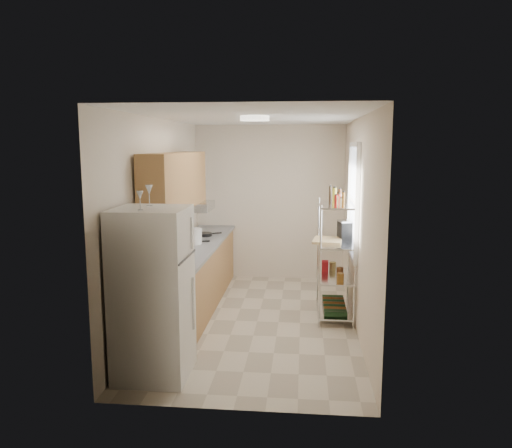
% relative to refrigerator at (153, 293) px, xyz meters
% --- Properties ---
extents(room, '(2.52, 4.42, 2.62)m').
position_rel_refrigerator_xyz_m(room, '(0.87, 1.60, 0.46)').
color(room, beige).
rests_on(room, ground).
extents(counter_run, '(0.63, 3.51, 0.90)m').
position_rel_refrigerator_xyz_m(counter_run, '(-0.05, 2.04, -0.39)').
color(counter_run, '#A47146').
rests_on(counter_run, ground).
extents(upper_cabinets, '(0.33, 2.20, 0.72)m').
position_rel_refrigerator_xyz_m(upper_cabinets, '(-0.19, 1.70, 0.97)').
color(upper_cabinets, '#A47146').
rests_on(upper_cabinets, room).
extents(range_hood, '(0.50, 0.60, 0.12)m').
position_rel_refrigerator_xyz_m(range_hood, '(-0.13, 2.50, 0.55)').
color(range_hood, '#B7BABC').
rests_on(range_hood, room).
extents(window, '(0.06, 1.00, 1.46)m').
position_rel_refrigerator_xyz_m(window, '(2.09, 1.95, 0.71)').
color(window, white).
rests_on(window, room).
extents(bakers_rack, '(0.45, 0.90, 1.73)m').
position_rel_refrigerator_xyz_m(bakers_rack, '(1.87, 1.89, 0.27)').
color(bakers_rack, silver).
rests_on(bakers_rack, ground).
extents(ceiling_dome, '(0.34, 0.34, 0.05)m').
position_rel_refrigerator_xyz_m(ceiling_dome, '(0.87, 1.30, 1.73)').
color(ceiling_dome, white).
rests_on(ceiling_dome, room).
extents(refrigerator, '(0.69, 0.69, 1.68)m').
position_rel_refrigerator_xyz_m(refrigerator, '(0.00, 0.00, 0.00)').
color(refrigerator, silver).
rests_on(refrigerator, ground).
extents(wine_glass_a, '(0.07, 0.07, 0.21)m').
position_rel_refrigerator_xyz_m(wine_glass_a, '(-0.05, 0.14, 0.94)').
color(wine_glass_a, silver).
rests_on(wine_glass_a, refrigerator).
extents(wine_glass_b, '(0.06, 0.06, 0.18)m').
position_rel_refrigerator_xyz_m(wine_glass_b, '(-0.03, -0.18, 0.93)').
color(wine_glass_b, silver).
rests_on(wine_glass_b, refrigerator).
extents(rice_cooker, '(0.27, 0.27, 0.22)m').
position_rel_refrigerator_xyz_m(rice_cooker, '(-0.09, 2.15, 0.17)').
color(rice_cooker, white).
rests_on(rice_cooker, counter_run).
extents(frying_pan_large, '(0.30, 0.30, 0.04)m').
position_rel_refrigerator_xyz_m(frying_pan_large, '(-0.12, 2.16, 0.08)').
color(frying_pan_large, black).
rests_on(frying_pan_large, counter_run).
extents(frying_pan_small, '(0.33, 0.33, 0.05)m').
position_rel_refrigerator_xyz_m(frying_pan_small, '(-0.05, 2.76, 0.09)').
color(frying_pan_small, black).
rests_on(frying_pan_small, counter_run).
extents(cutting_board, '(0.42, 0.51, 0.03)m').
position_rel_refrigerator_xyz_m(cutting_board, '(1.77, 1.93, 0.19)').
color(cutting_board, tan).
rests_on(cutting_board, bakers_rack).
extents(espresso_machine, '(0.19, 0.25, 0.26)m').
position_rel_refrigerator_xyz_m(espresso_machine, '(2.00, 2.07, 0.30)').
color(espresso_machine, black).
rests_on(espresso_machine, bakers_rack).
extents(storage_bag, '(0.09, 0.13, 0.14)m').
position_rel_refrigerator_xyz_m(storage_bag, '(1.75, 2.12, -0.21)').
color(storage_bag, maroon).
rests_on(storage_bag, bakers_rack).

